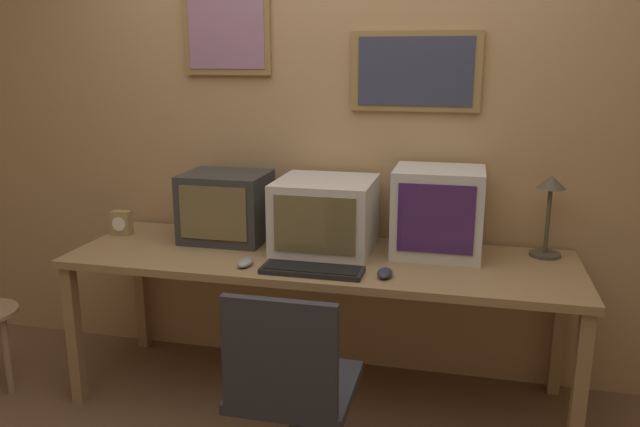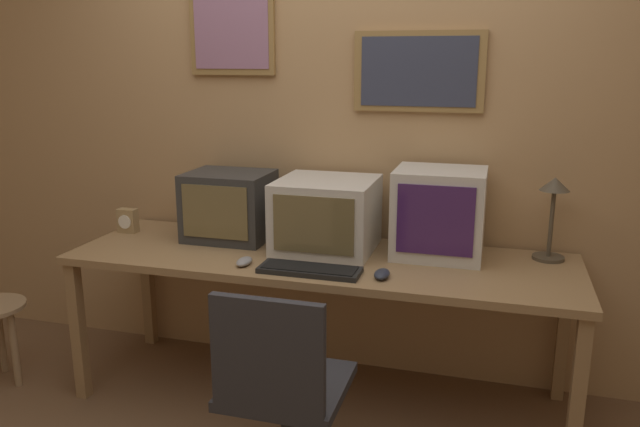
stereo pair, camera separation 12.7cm
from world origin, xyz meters
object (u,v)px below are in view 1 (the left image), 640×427
Objects in this scene: monitor_right at (438,212)px; desk_lamp at (550,201)px; mouse_near_keyboard at (385,273)px; desk_clock at (122,223)px; keyboard_main at (312,270)px; mouse_far_corner at (245,263)px; monitor_left at (226,207)px; monitor_center at (326,215)px; office_chair at (292,411)px.

monitor_right is 1.07× the size of desk_lamp.
desk_lamp is (0.50, 0.08, 0.06)m from monitor_right.
mouse_near_keyboard is 0.30× the size of desk_lamp.
desk_lamp is at bearing 9.03° from monitor_right.
desk_clock is at bearing -176.43° from desk_lamp.
keyboard_main is 0.31m from mouse_far_corner.
mouse_far_corner is at bearing -179.64° from mouse_near_keyboard.
monitor_center is (0.53, -0.04, -0.00)m from monitor_left.
mouse_near_keyboard is 0.87m from desk_lamp.
desk_clock is 1.53m from office_chair.
keyboard_main is at bearing 96.06° from office_chair.
desk_clock is at bearing -179.75° from monitor_center.
office_chair reaches higher than desk_clock.
office_chair is at bearing -115.92° from monitor_right.
mouse_far_corner is at bearing -57.99° from monitor_left.
mouse_far_corner reaches higher than keyboard_main.
keyboard_main is at bearing -176.67° from mouse_near_keyboard.
office_chair is at bearing -83.94° from keyboard_main.
monitor_left is 0.93× the size of keyboard_main.
keyboard_main is at bearing -86.78° from monitor_center.
mouse_far_corner is 0.75m from office_chair.
monitor_right is at bearing 25.27° from mouse_far_corner.
monitor_right is at bearing 38.35° from keyboard_main.
office_chair is (0.61, -0.92, -0.52)m from monitor_left.
desk_lamp reaches higher than keyboard_main.
desk_lamp is at bearing 33.71° from mouse_near_keyboard.
monitor_center is at bearing -174.74° from monitor_right.
monitor_right is 1.17m from office_chair.
monitor_left is at bearing 156.53° from mouse_near_keyboard.
desk_lamp reaches higher than mouse_far_corner.
mouse_near_keyboard is at bearing 64.66° from office_chair.
desk_clock is at bearing 162.76° from keyboard_main.
desk_clock is at bearing 143.38° from office_chair.
mouse_near_keyboard is at bearing -146.29° from desk_lamp.
office_chair is at bearing -56.66° from monitor_left.
monitor_right is at bearing 0.44° from monitor_left.
monitor_right is 0.68m from keyboard_main.
monitor_center reaches higher than mouse_far_corner.
monitor_left is 0.47m from mouse_far_corner.
monitor_left is at bearing 175.64° from monitor_center.
monitor_left is 0.58m from desk_clock.
monitor_right reaches higher than mouse_far_corner.
keyboard_main is 1.18m from desk_clock.
mouse_far_corner is 0.88m from desk_clock.
desk_clock is at bearing -178.13° from monitor_right.
monitor_center is 0.47m from mouse_far_corner.
monitor_right is 1.64m from desk_clock.
desk_lamp reaches higher than desk_clock.
desk_clock is (-1.12, 0.35, 0.05)m from keyboard_main.
monitor_left is 3.27× the size of desk_clock.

